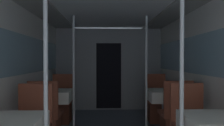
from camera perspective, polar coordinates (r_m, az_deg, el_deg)
wall_left at (r=3.40m, az=-24.02°, el=-2.62°), size 0.05×6.80×2.10m
wall_right at (r=3.47m, az=23.20°, el=-2.54°), size 0.05×6.80×2.10m
ceiling_panel at (r=3.25m, az=-0.15°, el=15.90°), size 2.75×6.80×0.07m
bulkhead_far at (r=5.66m, az=-0.87°, el=-1.67°), size 2.70×0.09×2.10m
support_pole_left_0 at (r=2.20m, az=-16.91°, el=-5.65°), size 0.04×0.04×2.10m
dining_table_left_1 at (r=4.12m, az=-14.69°, el=-8.71°), size 0.59×0.59×0.74m
chair_left_near_1 at (r=3.63m, az=-16.81°, el=-15.09°), size 0.44×0.44×0.98m
chair_left_far_1 at (r=4.74m, az=-13.06°, el=-11.28°), size 0.44×0.44×0.98m
support_pole_left_1 at (r=4.01m, az=-10.00°, el=-2.68°), size 0.04×0.04×2.10m
support_pole_right_0 at (r=2.26m, az=17.74°, el=-5.50°), size 0.04×0.04×2.10m
dining_table_right_1 at (r=4.16m, az=13.57°, el=-8.60°), size 0.59×0.59×0.74m
chair_right_near_1 at (r=3.68m, az=16.05°, el=-14.88°), size 0.44×0.44×0.98m
chair_right_far_1 at (r=4.78m, az=11.66°, el=-11.18°), size 0.44×0.44×0.98m
support_pole_right_1 at (r=4.04m, az=8.96°, el=-2.65°), size 0.04×0.04×2.10m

